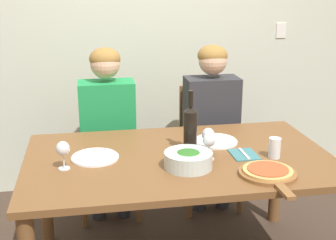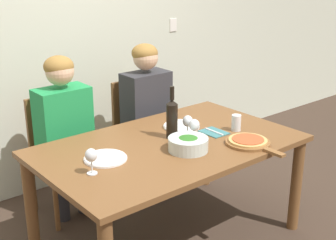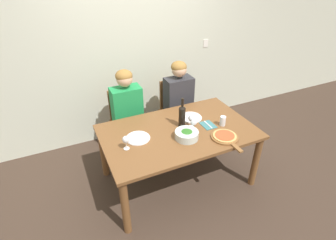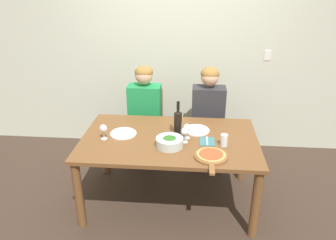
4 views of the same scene
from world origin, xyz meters
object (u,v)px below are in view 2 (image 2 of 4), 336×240
(person_woman, at_px, (65,123))
(wine_glass_centre, at_px, (194,126))
(dinner_plate_right, at_px, (181,126))
(broccoli_bowl, at_px, (188,144))
(chair_left, at_px, (60,151))
(pizza_on_board, at_px, (249,142))
(wine_glass_left, at_px, (91,156))
(chair_right, at_px, (140,129))
(fork_on_napkin, at_px, (214,132))
(wine_glass_right, at_px, (188,122))
(wine_bottle, at_px, (172,118))
(person_man, at_px, (148,103))
(dinner_plate_left, at_px, (105,158))
(water_tumbler, at_px, (236,123))

(person_woman, xyz_separation_m, wine_glass_centre, (0.50, -0.83, 0.09))
(dinner_plate_right, bearing_deg, broccoli_bowl, -125.43)
(chair_left, xyz_separation_m, pizza_on_board, (0.74, -1.20, 0.25))
(pizza_on_board, xyz_separation_m, wine_glass_left, (-1.00, 0.26, 0.09))
(chair_right, distance_m, wine_glass_centre, 1.02)
(broccoli_bowl, bearing_deg, fork_on_napkin, 19.06)
(chair_left, height_order, wine_glass_left, chair_left)
(wine_glass_left, xyz_separation_m, wine_glass_right, (0.79, 0.08, 0.00))
(dinner_plate_right, relative_size, pizza_on_board, 0.60)
(chair_left, distance_m, wine_bottle, 0.98)
(person_man, bearing_deg, fork_on_napkin, -92.33)
(chair_left, bearing_deg, chair_right, 0.00)
(dinner_plate_left, distance_m, wine_glass_right, 0.63)
(pizza_on_board, bearing_deg, dinner_plate_left, 155.70)
(wine_bottle, relative_size, wine_glass_centre, 2.34)
(person_man, height_order, fork_on_napkin, person_man)
(chair_left, xyz_separation_m, wine_glass_left, (-0.26, -0.93, 0.34))
(person_woman, xyz_separation_m, pizza_on_board, (0.74, -1.09, 0.00))
(wine_glass_centre, relative_size, water_tumbler, 1.34)
(dinner_plate_left, distance_m, wine_glass_centre, 0.63)
(chair_right, distance_m, water_tumbler, 1.02)
(person_man, bearing_deg, person_woman, 180.00)
(broccoli_bowl, bearing_deg, dinner_plate_left, 156.24)
(dinner_plate_right, bearing_deg, wine_glass_right, -118.96)
(pizza_on_board, distance_m, wine_glass_centre, 0.37)
(broccoli_bowl, bearing_deg, person_woman, 111.93)
(wine_bottle, height_order, wine_glass_right, wine_bottle)
(wine_glass_centre, distance_m, water_tumbler, 0.36)
(dinner_plate_left, bearing_deg, fork_on_napkin, -6.23)
(dinner_plate_right, relative_size, wine_glass_left, 1.72)
(chair_right, distance_m, pizza_on_board, 1.22)
(chair_left, height_order, dinner_plate_left, chair_left)
(chair_left, height_order, person_man, person_man)
(wine_glass_centre, bearing_deg, chair_left, 118.31)
(wine_glass_left, xyz_separation_m, fork_on_napkin, (0.98, 0.03, -0.10))
(water_tumbler, bearing_deg, chair_left, 131.60)
(wine_bottle, xyz_separation_m, dinner_plate_left, (-0.53, -0.02, -0.13))
(broccoli_bowl, height_order, dinner_plate_right, broccoli_bowl)
(chair_right, bearing_deg, wine_glass_left, -137.27)
(chair_left, relative_size, person_man, 0.73)
(person_woman, distance_m, wine_glass_right, 0.91)
(wine_glass_centre, height_order, fork_on_napkin, wine_glass_centre)
(chair_right, bearing_deg, pizza_on_board, -90.30)
(chair_right, bearing_deg, chair_left, 180.00)
(broccoli_bowl, xyz_separation_m, pizza_on_board, (0.37, -0.17, -0.03))
(broccoli_bowl, relative_size, fork_on_napkin, 1.40)
(chair_left, distance_m, water_tumbler, 1.33)
(wine_glass_left, bearing_deg, dinner_plate_right, 16.04)
(wine_glass_centre, bearing_deg, broccoli_bowl, -145.75)
(wine_glass_centre, bearing_deg, wine_bottle, 117.53)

